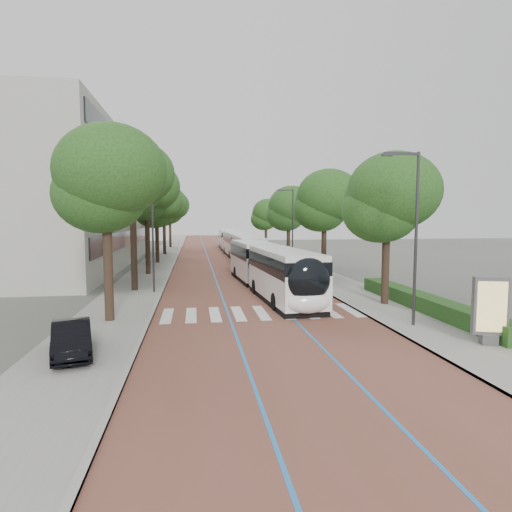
{
  "coord_description": "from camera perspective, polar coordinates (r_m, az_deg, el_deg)",
  "views": [
    {
      "loc": [
        -3.34,
        -21.45,
        5.09
      ],
      "look_at": [
        1.07,
        8.98,
        2.4
      ],
      "focal_mm": 30.0,
      "sensor_mm": 36.0,
      "label": 1
    }
  ],
  "objects": [
    {
      "name": "ground",
      "position": [
        22.3,
        0.6,
        -8.2
      ],
      "size": [
        160.0,
        160.0,
        0.0
      ],
      "primitive_type": "plane",
      "color": "#51544C",
      "rests_on": "ground"
    },
    {
      "name": "road",
      "position": [
        61.75,
        -5.11,
        0.26
      ],
      "size": [
        11.0,
        140.0,
        0.02
      ],
      "primitive_type": "cube",
      "color": "brown",
      "rests_on": "ground"
    },
    {
      "name": "sidewalk_left",
      "position": [
        61.79,
        -12.07,
        0.22
      ],
      "size": [
        4.0,
        140.0,
        0.12
      ],
      "primitive_type": "cube",
      "color": "gray",
      "rests_on": "ground"
    },
    {
      "name": "sidewalk_right",
      "position": [
        62.6,
        1.76,
        0.39
      ],
      "size": [
        4.0,
        140.0,
        0.12
      ],
      "primitive_type": "cube",
      "color": "gray",
      "rests_on": "ground"
    },
    {
      "name": "kerb_left",
      "position": [
        61.7,
        -10.31,
        0.24
      ],
      "size": [
        0.2,
        140.0,
        0.14
      ],
      "primitive_type": "cube",
      "color": "gray",
      "rests_on": "ground"
    },
    {
      "name": "kerb_right",
      "position": [
        62.3,
        0.04,
        0.37
      ],
      "size": [
        0.2,
        140.0,
        0.14
      ],
      "primitive_type": "cube",
      "color": "gray",
      "rests_on": "ground"
    },
    {
      "name": "zebra_crossing",
      "position": [
        23.28,
        0.71,
        -7.56
      ],
      "size": [
        10.55,
        3.6,
        0.01
      ],
      "color": "silver",
      "rests_on": "ground"
    },
    {
      "name": "lane_line_left",
      "position": [
        61.68,
        -6.6,
        0.26
      ],
      "size": [
        0.12,
        126.0,
        0.01
      ],
      "primitive_type": "cube",
      "color": "#2572BD",
      "rests_on": "road"
    },
    {
      "name": "lane_line_right",
      "position": [
        61.86,
        -3.63,
        0.29
      ],
      "size": [
        0.12,
        126.0,
        0.01
      ],
      "primitive_type": "cube",
      "color": "#2572BD",
      "rests_on": "road"
    },
    {
      "name": "office_building",
      "position": [
        52.05,
        -26.48,
        6.59
      ],
      "size": [
        18.11,
        40.0,
        14.0
      ],
      "color": "#9B9A8F",
      "rests_on": "ground"
    },
    {
      "name": "hedge",
      "position": [
        25.21,
        21.61,
        -5.8
      ],
      "size": [
        1.2,
        14.0,
        0.8
      ],
      "primitive_type": "cube",
      "color": "#1C4819",
      "rests_on": "sidewalk_right"
    },
    {
      "name": "streetlight_near",
      "position": [
        20.97,
        20.17,
        3.95
      ],
      "size": [
        1.82,
        0.2,
        8.0
      ],
      "color": "#323235",
      "rests_on": "sidewalk_right"
    },
    {
      "name": "streetlight_far",
      "position": [
        44.58,
        4.68,
        4.64
      ],
      "size": [
        1.82,
        0.2,
        8.0
      ],
      "color": "#323235",
      "rests_on": "sidewalk_right"
    },
    {
      "name": "lamp_post_left",
      "position": [
        29.59,
        -13.6,
        2.98
      ],
      "size": [
        0.14,
        0.14,
        8.0
      ],
      "primitive_type": "cylinder",
      "color": "#323235",
      "rests_on": "sidewalk_left"
    },
    {
      "name": "trees_left",
      "position": [
        50.4,
        -13.07,
        6.9
      ],
      "size": [
        6.24,
        60.74,
        9.77
      ],
      "color": "black",
      "rests_on": "ground"
    },
    {
      "name": "trees_right",
      "position": [
        43.56,
        6.48,
        6.2
      ],
      "size": [
        5.4,
        47.06,
        8.7
      ],
      "color": "black",
      "rests_on": "ground"
    },
    {
      "name": "lead_bus",
      "position": [
        29.79,
        1.74,
        -1.68
      ],
      "size": [
        3.72,
        18.52,
        3.2
      ],
      "rotation": [
        0.0,
        0.0,
        0.07
      ],
      "color": "black",
      "rests_on": "ground"
    },
    {
      "name": "bus_queued_0",
      "position": [
        45.82,
        -1.05,
        0.66
      ],
      "size": [
        2.61,
        12.41,
        3.2
      ],
      "rotation": [
        0.0,
        0.0,
        -0.01
      ],
      "color": "white",
      "rests_on": "ground"
    },
    {
      "name": "bus_queued_1",
      "position": [
        58.29,
        -2.67,
        1.59
      ],
      "size": [
        2.77,
        12.45,
        3.2
      ],
      "rotation": [
        0.0,
        0.0,
        0.02
      ],
      "color": "white",
      "rests_on": "ground"
    },
    {
      "name": "bus_queued_2",
      "position": [
        72.56,
        -3.81,
        2.25
      ],
      "size": [
        2.72,
        12.44,
        3.2
      ],
      "rotation": [
        0.0,
        0.0,
        -0.02
      ],
      "color": "white",
      "rests_on": "ground"
    },
    {
      "name": "ad_panel",
      "position": [
        19.3,
        28.74,
        -6.25
      ],
      "size": [
        1.34,
        0.71,
        2.69
      ],
      "rotation": [
        0.0,
        0.0,
        -0.3
      ],
      "color": "#59595B",
      "rests_on": "sidewalk_right"
    },
    {
      "name": "parked_car",
      "position": [
        17.18,
        -23.39,
        -10.08
      ],
      "size": [
        2.24,
        3.98,
        1.24
      ],
      "primitive_type": "imported",
      "rotation": [
        0.0,
        0.0,
        0.26
      ],
      "color": "black",
      "rests_on": "sidewalk_left"
    }
  ]
}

